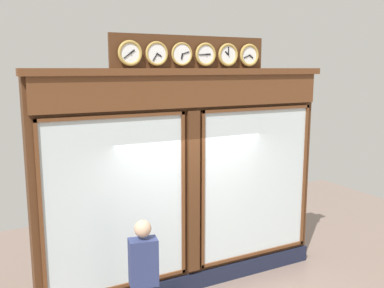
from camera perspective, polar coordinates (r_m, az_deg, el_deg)
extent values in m
cube|color=#4C2B16|center=(6.86, -0.59, -5.42)|extent=(4.80, 0.30, 3.47)
cube|color=#191E33|center=(7.32, 0.08, -17.86)|extent=(4.80, 0.08, 0.28)
cube|color=brown|center=(6.46, 0.17, 7.04)|extent=(4.71, 0.08, 0.48)
cube|color=brown|center=(6.47, 0.08, 9.63)|extent=(4.90, 0.20, 0.10)
cube|color=silver|center=(7.38, 8.54, -5.17)|extent=(2.05, 0.02, 2.48)
cube|color=brown|center=(7.14, 8.90, 4.66)|extent=(2.15, 0.04, 0.05)
cube|color=brown|center=(7.79, 8.38, -14.23)|extent=(2.15, 0.04, 0.05)
cube|color=brown|center=(8.01, 14.72, -4.17)|extent=(0.05, 0.04, 2.58)
cube|color=brown|center=(6.81, 1.45, -6.35)|extent=(0.05, 0.04, 2.58)
cube|color=silver|center=(6.30, -9.95, -7.88)|extent=(2.05, 0.02, 2.48)
cube|color=brown|center=(6.01, -10.26, 3.63)|extent=(2.15, 0.04, 0.05)
cube|color=brown|center=(6.78, -9.56, -18.18)|extent=(2.15, 0.04, 0.05)
cube|color=brown|center=(6.06, -19.50, -9.03)|extent=(0.05, 0.04, 2.58)
cube|color=brown|center=(6.66, -1.20, -6.74)|extent=(0.05, 0.04, 2.58)
cube|color=#4C2B16|center=(6.74, 0.12, -6.53)|extent=(0.20, 0.10, 2.58)
cube|color=#4C2B16|center=(6.50, -0.08, 11.86)|extent=(2.52, 0.06, 0.54)
cylinder|color=white|center=(6.95, 7.63, 11.66)|extent=(0.28, 0.02, 0.28)
torus|color=#B79347|center=(6.95, 7.65, 11.66)|extent=(0.35, 0.05, 0.35)
cube|color=black|center=(6.96, 7.91, 11.47)|extent=(0.07, 0.01, 0.06)
cube|color=black|center=(6.91, 7.32, 11.49)|extent=(0.11, 0.01, 0.06)
sphere|color=black|center=(6.94, 7.72, 11.66)|extent=(0.02, 0.02, 0.02)
cylinder|color=white|center=(6.73, 4.82, 11.76)|extent=(0.28, 0.02, 0.28)
torus|color=#B79347|center=(6.73, 4.84, 11.76)|extent=(0.35, 0.05, 0.35)
cube|color=black|center=(6.70, 4.68, 11.98)|extent=(0.07, 0.01, 0.06)
cube|color=black|center=(6.72, 4.90, 12.27)|extent=(0.01, 0.01, 0.12)
sphere|color=black|center=(6.72, 4.90, 11.77)|extent=(0.02, 0.02, 0.02)
cylinder|color=white|center=(6.53, 1.82, 11.85)|extent=(0.28, 0.02, 0.28)
torus|color=#B79347|center=(6.52, 1.84, 11.85)|extent=(0.35, 0.04, 0.35)
cube|color=black|center=(6.53, 2.18, 11.87)|extent=(0.08, 0.01, 0.02)
cube|color=black|center=(6.49, 1.42, 11.83)|extent=(0.12, 0.01, 0.02)
sphere|color=black|center=(6.51, 1.90, 11.85)|extent=(0.02, 0.02, 0.02)
cylinder|color=white|center=(6.34, -1.36, 11.90)|extent=(0.28, 0.02, 0.28)
torus|color=#B79347|center=(6.34, -1.34, 11.90)|extent=(0.34, 0.03, 0.34)
cube|color=black|center=(6.32, -1.35, 11.57)|extent=(0.03, 0.01, 0.08)
cube|color=black|center=(6.35, -0.83, 12.06)|extent=(0.12, 0.01, 0.05)
sphere|color=black|center=(6.33, -1.29, 11.91)|extent=(0.02, 0.02, 0.02)
cylinder|color=white|center=(6.18, -4.73, 11.92)|extent=(0.28, 0.02, 0.28)
torus|color=#B79347|center=(6.17, -4.71, 11.92)|extent=(0.34, 0.04, 0.34)
cube|color=black|center=(6.18, -4.38, 11.75)|extent=(0.07, 0.01, 0.05)
cube|color=black|center=(6.15, -4.94, 11.46)|extent=(0.07, 0.01, 0.11)
sphere|color=black|center=(6.16, -4.66, 11.93)|extent=(0.02, 0.02, 0.02)
cylinder|color=white|center=(6.03, -8.26, 11.90)|extent=(0.28, 0.02, 0.28)
torus|color=#B79347|center=(6.03, -8.25, 11.90)|extent=(0.35, 0.05, 0.35)
cube|color=black|center=(6.03, -7.94, 12.12)|extent=(0.07, 0.01, 0.06)
cube|color=black|center=(6.00, -8.65, 11.56)|extent=(0.10, 0.01, 0.08)
sphere|color=black|center=(6.02, -8.21, 11.91)|extent=(0.02, 0.02, 0.02)
cube|color=navy|center=(5.69, -6.50, -15.37)|extent=(0.39, 0.28, 0.62)
sphere|color=tan|center=(5.51, -6.60, -11.14)|extent=(0.22, 0.22, 0.22)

